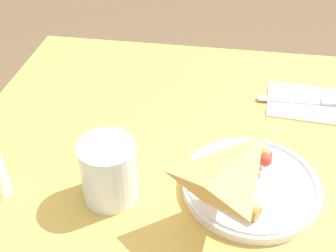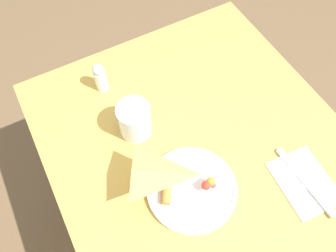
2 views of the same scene
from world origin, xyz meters
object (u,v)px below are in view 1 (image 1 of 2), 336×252
Objects in this scene: dining_table at (297,199)px; milk_glass at (109,173)px; plate_pizza at (252,182)px; butter_knife at (314,101)px; napkin_folded at (308,103)px.

dining_table is 0.38m from milk_glass.
dining_table is at bearing -157.75° from milk_glass.
plate_pizza is 0.29m from butter_knife.
plate_pizza reaches higher than butter_knife.
dining_table is 6.07× the size of butter_knife.
milk_glass reaches higher than butter_knife.
dining_table is 7.25× the size of napkin_folded.
napkin_folded is at bearing -0.00° from butter_knife.
milk_glass is at bearing 12.26° from plate_pizza.
napkin_folded is (-0.34, -0.31, -0.05)m from milk_glass.
milk_glass reaches higher than plate_pizza.
milk_glass is at bearing 39.49° from butter_knife.
dining_table is at bearing -140.08° from plate_pizza.
butter_knife is at bearing -138.69° from milk_glass.
dining_table is 5.67× the size of plate_pizza.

